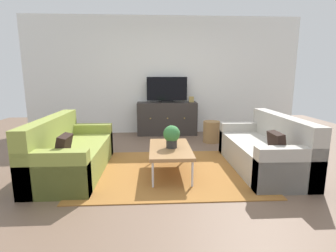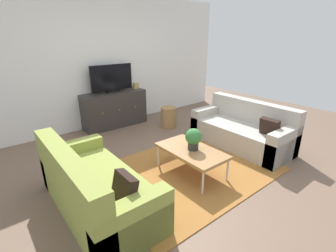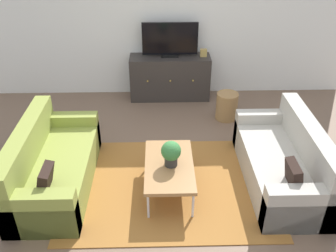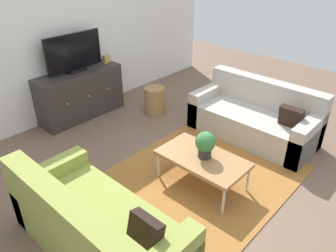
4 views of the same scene
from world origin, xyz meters
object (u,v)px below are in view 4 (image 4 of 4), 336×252
Objects in this scene: flat_screen_tv at (74,53)px; potted_plant at (205,144)px; couch_right_side at (256,118)px; tv_console at (81,94)px; couch_left_side at (93,231)px; mantel_clock at (106,59)px; coffee_table at (203,159)px; wicker_basket at (155,100)px.

potted_plant is at bearing -91.45° from flat_screen_tv.
tv_console is (-1.35, 2.37, 0.11)m from couch_right_side.
couch_left_side is 5.63× the size of potted_plant.
couch_left_side is 1.90× the size of flat_screen_tv.
mantel_clock is (0.56, 0.00, 0.44)m from tv_console.
couch_left_side is at bearing 175.17° from coffee_table.
wicker_basket is (0.88, -0.79, -0.16)m from tv_console.
tv_console is 0.72m from mantel_clock.
wicker_basket is (2.40, 1.59, -0.05)m from couch_left_side.
tv_console reaches higher than coffee_table.
couch_right_side is 2.85m from flat_screen_tv.
mantel_clock reaches higher than couch_left_side.
flat_screen_tv is at bearing 177.97° from mantel_clock.
flat_screen_tv reaches higher than tv_console.
wicker_basket is (0.88, -0.81, -0.82)m from flat_screen_tv.
couch_right_side is 13.49× the size of mantel_clock.
coffee_table is 2.50m from tv_console.
couch_left_side is 2.94m from flat_screen_tv.
couch_left_side reaches higher than potted_plant.
tv_console is at bearing -90.00° from flat_screen_tv.
tv_console is (0.08, 2.50, 0.02)m from coffee_table.
potted_plant is (1.45, -0.13, 0.29)m from couch_left_side.
couch_right_side is at bearing -60.63° from flat_screen_tv.
tv_console is at bearing 88.54° from potted_plant.
mantel_clock is at bearing 48.76° from couch_left_side.
tv_console is at bearing 57.43° from couch_left_side.
mantel_clock is at bearing 75.91° from potted_plant.
potted_plant is at bearing -91.46° from tv_console.
coffee_table is 0.20m from potted_plant.
coffee_table is (-1.43, -0.12, 0.08)m from couch_right_side.
tv_console is 1.19m from wicker_basket.
wicker_basket is at bearing -68.11° from mantel_clock.
mantel_clock is (0.63, 2.51, 0.27)m from potted_plant.
flat_screen_tv reaches higher than wicker_basket.
couch_left_side and couch_right_side have the same top height.
couch_right_side is 2.73m from tv_console.
tv_console is at bearing -180.00° from mantel_clock.
potted_plant is 1.99m from wicker_basket.
potted_plant reaches higher than wicker_basket.
flat_screen_tv is at bearing 88.55° from potted_plant.
mantel_clock is 0.30× the size of wicker_basket.
tv_console is at bearing 88.12° from coffee_table.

